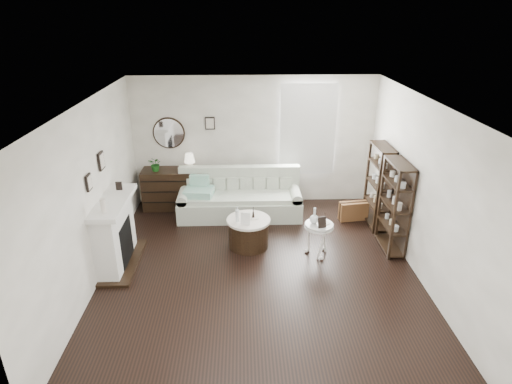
{
  "coord_description": "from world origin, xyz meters",
  "views": [
    {
      "loc": [
        -0.24,
        -5.84,
        3.93
      ],
      "look_at": [
        -0.03,
        0.8,
        1.04
      ],
      "focal_mm": 30.0,
      "sensor_mm": 36.0,
      "label": 1
    }
  ],
  "objects_px": {
    "dresser": "(174,189)",
    "pedestal_table": "(319,226)",
    "sofa": "(240,200)",
    "drum_table": "(249,232)"
  },
  "relations": [
    {
      "from": "dresser",
      "to": "drum_table",
      "type": "distance_m",
      "value": 2.28
    },
    {
      "from": "dresser",
      "to": "pedestal_table",
      "type": "distance_m",
      "value": 3.38
    },
    {
      "from": "sofa",
      "to": "pedestal_table",
      "type": "distance_m",
      "value": 2.1
    },
    {
      "from": "pedestal_table",
      "to": "sofa",
      "type": "bearing_deg",
      "value": 129.92
    },
    {
      "from": "dresser",
      "to": "pedestal_table",
      "type": "xyz_separation_m",
      "value": [
        2.72,
        -1.99,
        0.12
      ]
    },
    {
      "from": "drum_table",
      "to": "dresser",
      "type": "bearing_deg",
      "value": 132.7
    },
    {
      "from": "sofa",
      "to": "dresser",
      "type": "height_order",
      "value": "sofa"
    },
    {
      "from": "drum_table",
      "to": "pedestal_table",
      "type": "relative_size",
      "value": 1.3
    },
    {
      "from": "sofa",
      "to": "drum_table",
      "type": "bearing_deg",
      "value": -82.96
    },
    {
      "from": "sofa",
      "to": "drum_table",
      "type": "distance_m",
      "value": 1.29
    }
  ]
}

